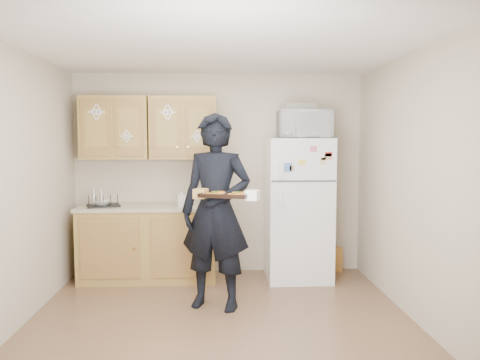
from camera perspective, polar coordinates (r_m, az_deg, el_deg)
The scene contains 23 objects.
floor at distance 4.45m, azimuth -2.37°, elevation -17.31°, with size 3.60×3.60×0.00m, color brown.
ceiling at distance 4.20m, azimuth -2.50°, elevation 16.14°, with size 3.60×3.60×0.00m, color white.
wall_back at distance 5.93m, azimuth -2.57°, elevation 0.73°, with size 3.60×0.04×2.50m, color #BEB09A.
wall_front at distance 2.36m, azimuth -2.07°, elevation -5.64°, with size 3.60×0.04×2.50m, color #BEB09A.
wall_left at distance 4.50m, azimuth -26.00°, elevation -1.09°, with size 0.04×3.60×2.50m, color #BEB09A.
wall_right at distance 4.53m, azimuth 21.00°, elevation -0.89°, with size 0.04×3.60×2.50m, color #BEB09A.
refrigerator at distance 5.70m, azimuth 7.09°, elevation -3.53°, with size 0.75×0.70×1.70m, color white.
base_cabinet at distance 5.79m, azimuth -11.03°, elevation -7.66°, with size 1.60×0.60×0.86m, color olive.
countertop at distance 5.71m, azimuth -11.11°, elevation -3.25°, with size 1.64×0.64×0.04m, color #BBAF90.
upper_cab_left at distance 5.86m, azimuth -14.97°, elevation 6.14°, with size 0.80×0.33×0.75m, color olive.
upper_cab_right at distance 5.75m, azimuth -6.90°, elevation 6.30°, with size 0.80×0.33×0.75m, color olive.
cereal_box at distance 6.17m, azimuth 11.41°, elevation -9.47°, with size 0.20×0.07×0.32m, color gold.
person at distance 4.65m, azimuth -2.95°, elevation -3.86°, with size 0.71×0.47×1.95m, color black.
baking_tray at distance 4.34m, azimuth -1.69°, elevation -1.88°, with size 0.44×0.33×0.04m, color black.
pizza_front_left at distance 4.30m, azimuth -3.31°, elevation -1.73°, with size 0.15×0.15×0.02m, color orange.
pizza_front_right at distance 4.24m, azimuth -0.66°, elevation -1.82°, with size 0.15×0.15×0.02m, color orange.
pizza_back_left at distance 4.44m, azimuth -2.68°, elevation -1.52°, with size 0.15×0.15×0.02m, color orange.
pizza_back_right at distance 4.38m, azimuth -0.11°, elevation -1.60°, with size 0.15×0.15×0.02m, color orange.
microwave at distance 5.60m, azimuth 7.83°, elevation 6.74°, with size 0.60×0.40×0.33m, color white.
foil_pan at distance 5.62m, azimuth 7.08°, elevation 8.83°, with size 0.37×0.26×0.08m, color silver.
dish_rack at distance 5.74m, azimuth -16.33°, elevation -2.39°, with size 0.37×0.27×0.15m, color black.
bowl at distance 5.74m, azimuth -16.42°, elevation -2.66°, with size 0.22×0.22×0.05m, color silver.
soap_bottle at distance 5.57m, azimuth -7.18°, elevation -2.11°, with size 0.09×0.10×0.21m, color white.
Camera 1 is at (-0.03, -4.12, 1.68)m, focal length 35.00 mm.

